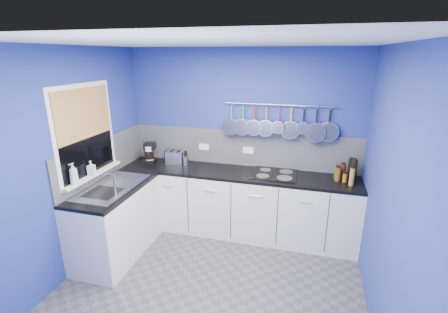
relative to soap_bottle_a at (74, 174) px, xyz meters
The scene contains 44 objects.
floor 1.93m from the soap_bottle_a, ahead, with size 3.20×3.00×0.02m, color #47474C.
ceiling 2.03m from the soap_bottle_a, ahead, with size 3.20×3.00×0.02m, color white.
wall_back 2.17m from the soap_bottle_a, 45.18° to the left, with size 3.20×0.02×2.50m, color navy.
wall_front 2.13m from the soap_bottle_a, 44.05° to the right, with size 3.20×0.02×2.50m, color navy.
wall_left 0.12m from the soap_bottle_a, 159.65° to the left, with size 0.02×3.00×2.50m, color navy.
wall_right 3.14m from the soap_bottle_a, ahead, with size 0.02×3.00×2.50m, color navy.
backsplash_back 2.16m from the soap_bottle_a, 44.77° to the left, with size 3.20×0.02×0.50m, color gray.
backsplash_left 0.63m from the soap_bottle_a, 95.26° to the left, with size 0.02×1.80×0.50m, color gray.
cabinet_run_back 2.10m from the soap_bottle_a, 38.79° to the left, with size 3.20×0.60×0.86m, color silver.
worktop_back 1.98m from the soap_bottle_a, 38.79° to the left, with size 3.20×0.60×0.04m, color black.
cabinet_run_left 0.84m from the soap_bottle_a, 55.10° to the left, with size 0.60×1.20×0.86m, color silver.
worktop_left 0.50m from the soap_bottle_a, 55.10° to the left, with size 0.60×1.20×0.04m, color black.
window_frame 0.51m from the soap_bottle_a, 97.77° to the left, with size 0.01×1.00×1.10m, color white.
window_glass 0.50m from the soap_bottle_a, 96.92° to the left, with size 0.01×0.90×1.00m, color black.
bamboo_blind 0.69m from the soap_bottle_a, 95.54° to the left, with size 0.01×0.90×0.55m, color tan.
window_sill 0.36m from the soap_bottle_a, 93.47° to the left, with size 0.10×0.98×0.03m, color white.
sink_unit 0.48m from the soap_bottle_a, 55.10° to the left, with size 0.50×0.95×0.01m, color silver.
mixer_tap 0.44m from the soap_bottle_a, 21.00° to the left, with size 0.12×0.08×0.26m, color silver, non-canonical shape.
socket_left 1.80m from the soap_bottle_a, 56.92° to the left, with size 0.15×0.01×0.09m, color white.
socket_right 2.22m from the soap_bottle_a, 42.71° to the left, with size 0.15×0.01×0.09m, color white.
pot_rail 2.59m from the soap_bottle_a, 36.09° to the left, with size 0.02×0.02×1.45m, color silver.
soap_bottle_a is the anchor object (origin of this frame).
soap_bottle_b 0.29m from the soap_bottle_a, 90.00° to the left, with size 0.08×0.08×0.17m, color white.
paper_towel 1.27m from the soap_bottle_a, 79.21° to the left, with size 0.11×0.11×0.26m, color white.
coffee_maker 1.29m from the soap_bottle_a, 79.52° to the left, with size 0.17×0.18×0.29m, color black, non-canonical shape.
toaster 1.49m from the soap_bottle_a, 66.27° to the left, with size 0.27×0.16×0.18m, color silver.
canister 1.53m from the soap_bottle_a, 59.84° to the left, with size 0.08×0.08×0.12m, color silver.
hob 2.41m from the soap_bottle_a, 31.68° to the left, with size 0.57×0.50×0.01m, color black.
pan_0 2.06m from the soap_bottle_a, 46.49° to the left, with size 0.24×0.09×0.43m, color silver, non-canonical shape.
pan_1 2.18m from the soap_bottle_a, 43.41° to the left, with size 0.23×0.09×0.42m, color silver, non-canonical shape.
pan_2 2.29m from the soap_bottle_a, 40.64° to the left, with size 0.22×0.11×0.41m, color silver, non-canonical shape.
pan_3 2.41m from the soap_bottle_a, 38.15° to the left, with size 0.23×0.09×0.42m, color silver, non-canonical shape.
pan_4 2.54m from the soap_bottle_a, 35.90° to the left, with size 0.17×0.13×0.36m, color silver, non-canonical shape.
pan_5 2.67m from the soap_bottle_a, 33.88° to the left, with size 0.25×0.07×0.44m, color silver, non-canonical shape.
pan_6 2.80m from the soap_bottle_a, 32.05° to the left, with size 0.16×0.11×0.35m, color silver, non-canonical shape.
pan_7 2.93m from the soap_bottle_a, 30.39° to the left, with size 0.26×0.10×0.45m, color silver, non-canonical shape.
pan_8 3.07m from the soap_bottle_a, 28.88° to the left, with size 0.25×0.06×0.44m, color silver, non-canonical shape.
condiment_0 3.27m from the soap_bottle_a, 24.65° to the left, with size 0.07×0.07×0.26m, color black.
condiment_1 3.18m from the soap_bottle_a, 24.99° to the left, with size 0.07×0.07×0.20m, color #4C190C.
condiment_2 3.12m from the soap_bottle_a, 25.50° to the left, with size 0.06×0.06×0.15m, color #265919.
condiment_3 3.25m from the soap_bottle_a, 22.69° to the left, with size 0.06×0.06×0.29m, color black.
condiment_4 3.16m from the soap_bottle_a, 23.22° to the left, with size 0.06×0.06×0.10m, color #8C5914.
condiment_5 3.09m from the soap_bottle_a, 23.98° to the left, with size 0.06×0.06×0.17m, color brown.
condiment_6 3.18m from the soap_bottle_a, 21.00° to the left, with size 0.06×0.06×0.22m, color olive.
Camera 1 is at (0.90, -2.70, 2.40)m, focal length 25.50 mm.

